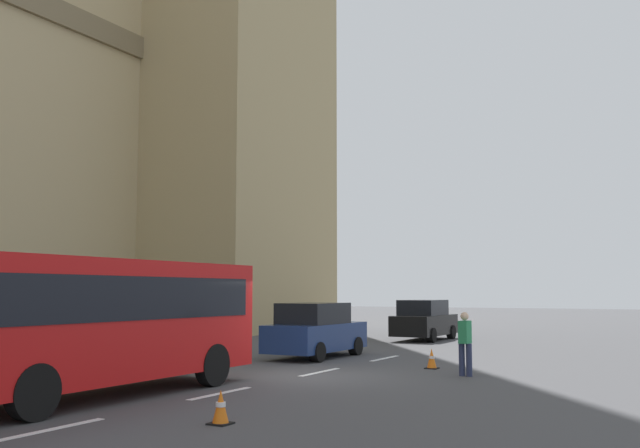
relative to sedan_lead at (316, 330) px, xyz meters
The scene contains 7 objects.
ground_plane 5.38m from the sedan_lead, 155.67° to the right, with size 160.00×160.00×0.00m, color #424244.
lane_centre_marking 10.93m from the sedan_lead, 168.43° to the right, with size 25.20×0.16×0.01m.
sedan_lead is the anchor object (origin of this frame).
sedan_trailing 9.92m from the sedan_lead, ahead, with size 4.40×1.86×1.85m.
traffic_cone_west 12.11m from the sedan_lead, 158.99° to the right, with size 0.36×0.36×0.58m.
traffic_cone_middle 4.87m from the sedan_lead, 106.93° to the right, with size 0.36×0.36×0.58m.
pedestrian_near_cones 6.60m from the sedan_lead, 114.25° to the right, with size 0.41×0.36×1.69m.
Camera 1 is at (-16.28, -9.36, 2.24)m, focal length 39.27 mm.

